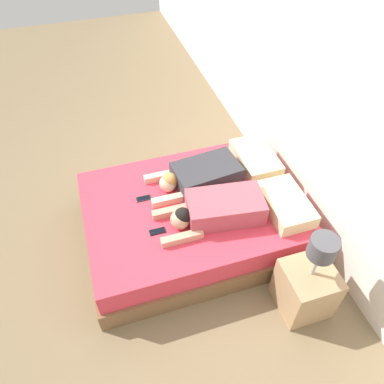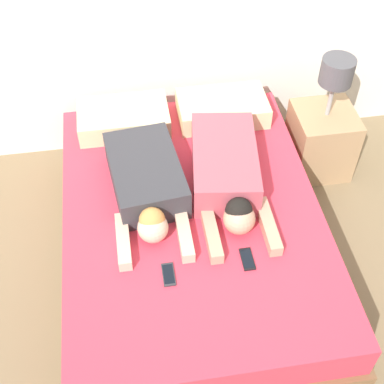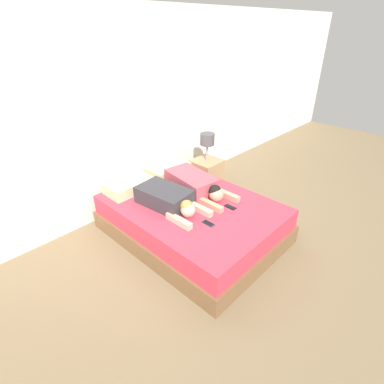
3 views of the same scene
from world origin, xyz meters
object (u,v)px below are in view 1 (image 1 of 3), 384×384
bed (192,219)px  pillow_head_right (285,204)px  person_right (217,209)px  cell_phone_left (144,198)px  cell_phone_right (157,231)px  nightstand (307,286)px  person_left (199,176)px  pillow_head_left (256,159)px

bed → pillow_head_right: (0.33, 0.80, 0.31)m
person_right → cell_phone_left: bearing=-126.0°
cell_phone_right → nightstand: 1.36m
person_left → person_right: size_ratio=0.93×
pillow_head_right → cell_phone_left: bearing=-113.2°
bed → person_right: person_right is taller
person_right → cell_phone_right: person_right is taller
person_left → person_right: bearing=0.8°
bed → nightstand: nightstand is taller
pillow_head_left → cell_phone_left: bearing=-83.4°
pillow_head_right → nightstand: nightstand is taller
person_left → pillow_head_right: bearing=48.4°
pillow_head_right → cell_phone_right: pillow_head_right is taller
pillow_head_right → pillow_head_left: bearing=180.0°
bed → cell_phone_right: (0.24, -0.40, 0.24)m
person_right → nightstand: bearing=32.8°
pillow_head_right → bed: bearing=-112.7°
bed → nightstand: size_ratio=2.24×
person_right → cell_phone_right: size_ratio=7.06×
cell_phone_right → pillow_head_right: bearing=85.3°
person_left → cell_phone_left: person_left is taller
cell_phone_right → nightstand: bearing=53.3°
pillow_head_right → cell_phone_right: (-0.10, -1.20, -0.07)m
person_left → nightstand: 1.41m
pillow_head_left → person_left: size_ratio=0.64×
pillow_head_left → cell_phone_right: (0.57, -1.20, -0.07)m
pillow_head_left → nightstand: size_ratio=0.64×
pillow_head_left → cell_phone_left: 1.24m
cell_phone_right → bed: bearing=120.8°
pillow_head_right → cell_phone_left: 1.34m
pillow_head_left → cell_phone_right: pillow_head_left is taller
cell_phone_right → nightstand: nightstand is taller
person_left → cell_phone_right: size_ratio=6.56×
pillow_head_left → person_left: person_left is taller
pillow_head_right → cell_phone_right: size_ratio=4.18×
pillow_head_right → cell_phone_right: bearing=-94.7°
person_right → person_left: bearing=-179.2°
pillow_head_left → nightstand: bearing=-5.0°
bed → cell_phone_left: cell_phone_left is taller
pillow_head_left → pillow_head_right: size_ratio=1.00×
person_left → cell_phone_left: size_ratio=6.56×
cell_phone_left → cell_phone_right: bearing=4.2°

